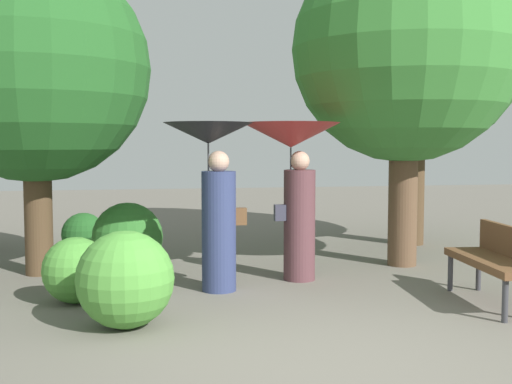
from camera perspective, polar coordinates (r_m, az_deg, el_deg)
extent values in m
plane|color=#6B665B|center=(5.19, 6.87, -14.95)|extent=(40.00, 40.00, 0.00)
cylinder|color=navy|center=(7.43, -3.34, -3.52)|extent=(0.40, 0.40, 1.40)
sphere|color=tan|center=(7.37, -3.37, 2.73)|extent=(0.25, 0.25, 0.25)
cylinder|color=#333338|center=(7.35, -4.27, 1.21)|extent=(0.02, 0.02, 0.80)
cone|color=black|center=(7.34, -4.29, 5.27)|extent=(1.03, 1.03, 0.24)
cube|color=brown|center=(7.47, -1.41, -2.19)|extent=(0.14, 0.10, 0.20)
cylinder|color=#563338|center=(8.04, 3.90, -2.97)|extent=(0.40, 0.40, 1.39)
sphere|color=tan|center=(7.97, 3.93, 2.78)|extent=(0.25, 0.25, 0.25)
cylinder|color=#333338|center=(7.94, 3.12, 1.25)|extent=(0.02, 0.02, 0.76)
cone|color=#B22D2D|center=(7.93, 3.13, 5.10)|extent=(1.22, 1.22, 0.31)
cube|color=#333342|center=(7.93, 2.16, -1.85)|extent=(0.14, 0.10, 0.20)
cylinder|color=#38383D|center=(7.82, 16.98, -6.86)|extent=(0.06, 0.06, 0.44)
cylinder|color=#38383D|center=(7.95, 19.26, -6.73)|extent=(0.06, 0.06, 0.44)
cylinder|color=#38383D|center=(6.63, 21.36, -8.98)|extent=(0.06, 0.06, 0.44)
cube|color=brown|center=(7.24, 20.26, -5.89)|extent=(0.59, 1.54, 0.08)
cylinder|color=brown|center=(9.17, 13.10, 6.10)|extent=(0.40, 0.40, 4.03)
sphere|color=#387F33|center=(9.26, 13.20, 12.34)|extent=(3.14, 3.14, 3.14)
cylinder|color=#4C3823|center=(8.76, -19.02, 4.61)|extent=(0.36, 0.36, 3.58)
sphere|color=#235B23|center=(8.82, -19.17, 10.44)|extent=(2.95, 2.95, 2.95)
sphere|color=#235B23|center=(8.92, -19.28, 15.02)|extent=(2.36, 2.36, 2.36)
cylinder|color=#4C3823|center=(11.17, 13.79, 6.89)|extent=(0.45, 0.45, 4.48)
sphere|color=#2D6B28|center=(11.28, 13.90, 12.58)|extent=(3.71, 3.71, 3.71)
sphere|color=#4C9338|center=(6.09, -11.60, -7.67)|extent=(0.91, 0.91, 0.91)
sphere|color=#235B23|center=(10.13, -15.16, -3.67)|extent=(0.66, 0.66, 0.66)
sphere|color=#4C9338|center=(7.16, -15.80, -6.74)|extent=(0.72, 0.72, 0.72)
sphere|color=#2D6B28|center=(8.68, -11.40, -4.00)|extent=(0.94, 0.94, 0.94)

